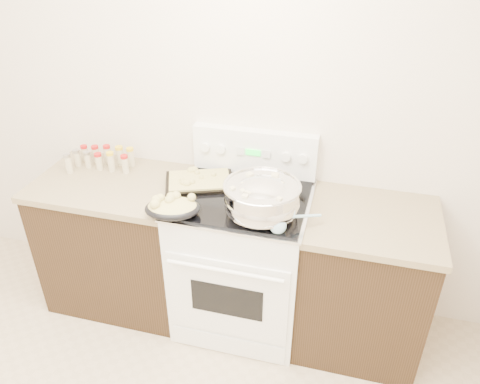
% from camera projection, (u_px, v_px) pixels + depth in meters
% --- Properties ---
extents(counter_left, '(0.93, 0.67, 0.92)m').
position_uv_depth(counter_left, '(122.00, 240.00, 3.10)').
color(counter_left, black).
rests_on(counter_left, ground).
extents(counter_right, '(0.73, 0.67, 0.92)m').
position_uv_depth(counter_right, '(362.00, 281.00, 2.76)').
color(counter_right, black).
rests_on(counter_right, ground).
extents(kitchen_range, '(0.78, 0.73, 1.22)m').
position_uv_depth(kitchen_range, '(242.00, 258.00, 2.90)').
color(kitchen_range, white).
rests_on(kitchen_range, ground).
extents(mixing_bowl, '(0.49, 0.49, 0.24)m').
position_uv_depth(mixing_bowl, '(262.00, 199.00, 2.45)').
color(mixing_bowl, silver).
rests_on(mixing_bowl, kitchen_range).
extents(roasting_pan, '(0.34, 0.27, 0.11)m').
position_uv_depth(roasting_pan, '(172.00, 207.00, 2.47)').
color(roasting_pan, black).
rests_on(roasting_pan, kitchen_range).
extents(baking_sheet, '(0.47, 0.40, 0.06)m').
position_uv_depth(baking_sheet, '(198.00, 181.00, 2.77)').
color(baking_sheet, black).
rests_on(baking_sheet, kitchen_range).
extents(wooden_spoon, '(0.06, 0.27, 0.04)m').
position_uv_depth(wooden_spoon, '(261.00, 196.00, 2.65)').
color(wooden_spoon, tan).
rests_on(wooden_spoon, kitchen_range).
extents(blue_ladle, '(0.25, 0.20, 0.11)m').
position_uv_depth(blue_ladle, '(280.00, 225.00, 2.36)').
color(blue_ladle, '#9DD2EA').
rests_on(blue_ladle, kitchen_range).
extents(spice_jars, '(0.39, 0.23, 0.13)m').
position_uv_depth(spice_jars, '(102.00, 158.00, 2.98)').
color(spice_jars, '#BFB28C').
rests_on(spice_jars, counter_left).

